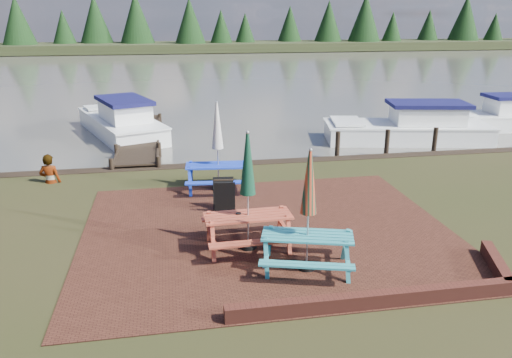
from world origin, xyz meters
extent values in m
plane|color=black|center=(0.00, 0.00, 0.00)|extent=(120.00, 120.00, 0.00)
cube|color=#3A1B12|center=(0.00, 1.00, 0.01)|extent=(9.00, 7.50, 0.02)
cube|color=#4C1E16|center=(1.50, -2.60, 0.15)|extent=(6.00, 0.22, 0.30)
cube|color=#4C1E16|center=(4.30, -1.80, 0.15)|extent=(0.82, 1.77, 0.30)
cube|color=#4C4841|center=(0.00, 37.00, 0.00)|extent=(120.00, 60.00, 0.02)
cube|color=black|center=(0.00, 66.00, 0.50)|extent=(120.00, 10.00, 1.20)
cube|color=teal|center=(0.43, -0.99, 0.77)|extent=(2.01, 1.22, 0.04)
cube|color=teal|center=(0.23, -1.67, 0.47)|extent=(1.87, 0.76, 0.04)
cube|color=teal|center=(0.63, -0.31, 0.47)|extent=(1.87, 0.76, 0.04)
cube|color=teal|center=(-0.35, -0.76, 0.39)|extent=(0.53, 1.59, 0.77)
cube|color=teal|center=(1.21, -1.22, 0.39)|extent=(0.53, 1.59, 0.77)
cylinder|color=black|center=(0.43, -0.99, 0.05)|extent=(0.38, 0.38, 0.10)
cylinder|color=#B2B2B7|center=(0.43, -0.99, 1.30)|extent=(0.04, 0.04, 2.61)
cone|color=red|center=(0.43, -0.99, 1.93)|extent=(0.33, 0.33, 1.30)
cube|color=#AC412C|center=(-0.62, 0.20, 0.81)|extent=(1.98, 0.81, 0.04)
cube|color=#AC412C|center=(-0.61, -0.54, 0.49)|extent=(1.97, 0.31, 0.04)
cube|color=#AC412C|center=(-0.64, 0.94, 0.49)|extent=(1.97, 0.31, 0.04)
cube|color=#AC412C|center=(-1.47, 0.18, 0.40)|extent=(0.13, 1.70, 0.81)
cube|color=#AC412C|center=(0.23, 0.22, 0.40)|extent=(0.13, 1.70, 0.81)
cylinder|color=black|center=(-0.62, 0.20, 0.05)|extent=(0.39, 0.39, 0.11)
cylinder|color=#B2B2B7|center=(-0.62, 0.20, 1.36)|extent=(0.04, 0.04, 2.73)
cone|color=#0E3321|center=(-0.62, 0.20, 2.02)|extent=(0.35, 0.35, 1.36)
cube|color=#1A39C5|center=(-0.87, 4.30, 0.80)|extent=(2.00, 0.93, 0.04)
cube|color=#1A39C5|center=(-0.94, 3.57, 0.48)|extent=(1.95, 0.44, 0.04)
cube|color=#1A39C5|center=(-0.81, 5.03, 0.48)|extent=(1.95, 0.44, 0.04)
cube|color=#1A39C5|center=(-1.71, 4.38, 0.40)|extent=(0.24, 1.68, 0.80)
cube|color=#1A39C5|center=(-0.04, 4.22, 0.40)|extent=(0.24, 1.68, 0.80)
cylinder|color=black|center=(-0.87, 4.30, 0.05)|extent=(0.39, 0.39, 0.11)
cylinder|color=#B2B2B7|center=(-0.87, 4.30, 1.35)|extent=(0.04, 0.04, 2.69)
cone|color=beige|center=(-0.87, 4.30, 1.99)|extent=(0.34, 0.34, 1.35)
cube|color=black|center=(-0.90, 2.40, 0.46)|extent=(0.58, 0.28, 0.90)
cube|color=black|center=(-0.90, 2.70, 0.46)|extent=(0.58, 0.28, 0.90)
cube|color=black|center=(-0.90, 2.55, 0.90)|extent=(0.56, 0.10, 0.03)
cube|color=black|center=(-3.50, 11.50, 0.12)|extent=(1.60, 9.00, 0.06)
cube|color=black|center=(-4.25, 11.50, 0.17)|extent=(0.08, 9.00, 0.08)
cube|color=black|center=(-2.75, 11.50, 0.17)|extent=(0.08, 9.00, 0.08)
cylinder|color=black|center=(-4.30, 7.00, -0.10)|extent=(0.16, 0.16, 1.00)
cylinder|color=black|center=(-2.70, 7.00, -0.10)|extent=(0.16, 0.16, 1.00)
cube|color=white|center=(-4.44, 13.17, 0.12)|extent=(4.48, 7.05, 0.95)
cube|color=white|center=(-4.44, 13.17, 0.61)|extent=(4.57, 7.19, 0.08)
cube|color=white|center=(-4.16, 12.42, 1.07)|extent=(2.53, 3.20, 0.81)
cube|color=#11113E|center=(-4.16, 12.42, 1.53)|extent=(2.84, 3.64, 0.17)
cube|color=white|center=(-5.33, 15.54, 0.74)|extent=(2.24, 1.81, 0.10)
cube|color=white|center=(7.90, 9.72, 0.11)|extent=(7.20, 3.62, 0.92)
cube|color=white|center=(7.90, 9.72, 0.58)|extent=(7.34, 3.70, 0.07)
cube|color=white|center=(8.72, 9.57, 1.02)|extent=(3.16, 2.22, 0.78)
cube|color=#11113E|center=(8.72, 9.57, 1.46)|extent=(3.60, 2.49, 0.17)
cube|color=white|center=(5.34, 10.21, 0.70)|extent=(1.59, 2.22, 0.09)
cube|color=white|center=(13.43, 11.23, 0.09)|extent=(5.83, 2.36, 0.88)
cube|color=white|center=(13.43, 11.23, 0.55)|extent=(5.95, 2.41, 0.07)
cube|color=white|center=(11.26, 11.36, 0.67)|extent=(1.13, 1.78, 0.09)
imported|color=gray|center=(-6.09, 5.92, 0.93)|extent=(0.75, 0.57, 1.85)
camera|label=1|loc=(-2.26, -10.06, 5.13)|focal=35.00mm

